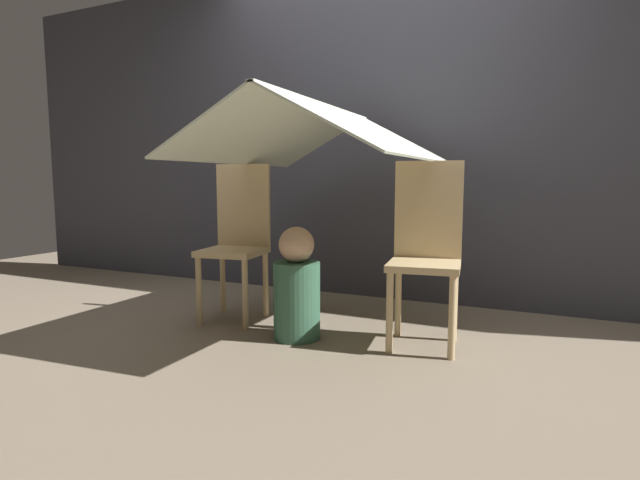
{
  "coord_description": "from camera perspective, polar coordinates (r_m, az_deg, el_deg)",
  "views": [
    {
      "loc": [
        1.18,
        -2.49,
        0.87
      ],
      "look_at": [
        0.0,
        0.07,
        0.54
      ],
      "focal_mm": 28.0,
      "sensor_mm": 36.0,
      "label": 1
    }
  ],
  "objects": [
    {
      "name": "sheet_canopy",
      "position": [
        2.83,
        -0.0,
        12.25
      ],
      "size": [
        1.21,
        1.42,
        0.33
      ],
      "color": "silver"
    },
    {
      "name": "chair_right",
      "position": [
        2.72,
        12.02,
        -0.75
      ],
      "size": [
        0.41,
        0.41,
        0.98
      ],
      "rotation": [
        0.0,
        0.0,
        0.14
      ],
      "color": "#D1B27F",
      "rests_on": "ground_plane"
    },
    {
      "name": "ground_plane",
      "position": [
        2.89,
        -0.61,
        -10.88
      ],
      "size": [
        8.8,
        8.8,
        0.0
      ],
      "primitive_type": "plane",
      "color": "gray"
    },
    {
      "name": "wall_back",
      "position": [
        3.78,
        6.6,
        12.39
      ],
      "size": [
        7.0,
        0.05,
        2.5
      ],
      "color": "#3D3D47",
      "rests_on": "ground_plane"
    },
    {
      "name": "person_front",
      "position": [
        2.78,
        -2.68,
        -5.61
      ],
      "size": [
        0.26,
        0.26,
        0.63
      ],
      "color": "#38664C",
      "rests_on": "ground_plane"
    },
    {
      "name": "chair_left",
      "position": [
        3.2,
        -9.39,
        0.42
      ],
      "size": [
        0.41,
        0.41,
        0.98
      ],
      "rotation": [
        0.0,
        0.0,
        0.14
      ],
      "color": "#D1B27F",
      "rests_on": "ground_plane"
    }
  ]
}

